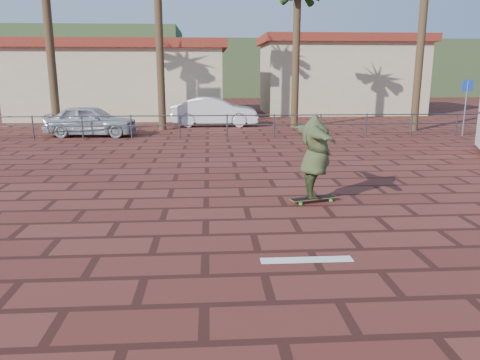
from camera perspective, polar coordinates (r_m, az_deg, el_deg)
name	(u,v)px	position (r m, az deg, el deg)	size (l,w,h in m)	color
ground	(253,234)	(8.25, 1.63, -6.60)	(120.00, 120.00, 0.00)	maroon
paint_stripe	(307,260)	(7.24, 8.13, -9.60)	(1.40, 0.22, 0.01)	white
guardrail	(227,122)	(19.85, -1.59, 7.09)	(24.06, 0.06, 1.00)	#47494F
building_west	(123,79)	(30.19, -14.07, 11.86)	(12.60, 7.60, 4.50)	beige
building_east	(339,74)	(32.91, 11.96, 12.49)	(10.60, 6.60, 5.00)	beige
hill_front	(215,69)	(57.73, -3.07, 13.40)	(70.00, 18.00, 6.00)	#384C28
hill_back	(44,61)	(67.19, -22.81, 13.25)	(35.00, 14.00, 8.00)	#384C28
longboard	(314,199)	(10.27, 8.95, -2.25)	(1.09, 0.54, 0.11)	olive
skateboarder	(315,156)	(10.06, 9.14, 2.86)	(2.24, 0.61, 1.82)	#3E4827
car_silver	(91,121)	(21.46, -17.72, 6.91)	(1.58, 3.92, 1.33)	#B3B6BA
car_white	(215,112)	(24.32, -3.11, 8.32)	(1.54, 4.42, 1.46)	silver
street_sign	(466,97)	(22.64, 25.88, 9.09)	(0.49, 0.07, 2.40)	gray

